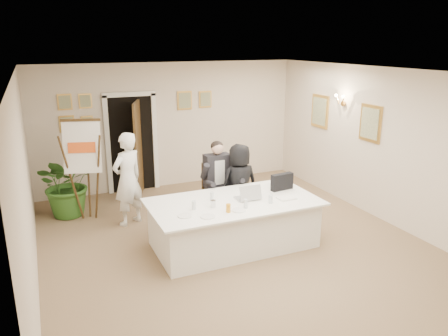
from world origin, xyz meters
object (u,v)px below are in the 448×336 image
standing_woman (239,183)px  oj_glass (228,208)px  conference_table (234,223)px  potted_palm (67,182)px  flip_chart (86,175)px  laptop_bag (282,182)px  seated_man (218,180)px  standing_man (128,179)px  laptop (247,190)px  steel_jug (213,204)px  paper_stack (287,198)px

standing_woman → oj_glass: bearing=56.5°
conference_table → potted_palm: size_ratio=2.08×
flip_chart → oj_glass: (1.76, -2.47, -0.03)m
conference_table → potted_palm: (-2.35, 2.47, 0.26)m
laptop_bag → seated_man: bearing=122.3°
standing_man → oj_glass: bearing=89.9°
standing_man → laptop: bearing=107.0°
laptop → oj_glass: (-0.52, -0.42, -0.07)m
laptop_bag → oj_glass: size_ratio=3.13×
conference_table → laptop_bag: laptop_bag is taller
flip_chart → standing_woman: size_ratio=1.28×
standing_woman → steel_jug: standing_woman is taller
standing_man → conference_table: bearing=102.0°
conference_table → oj_glass: oj_glass is taller
conference_table → standing_woman: bearing=59.4°
flip_chart → standing_man: size_ratio=1.10×
standing_man → standing_woman: standing_man is taller
steel_jug → oj_glass: bearing=-66.1°
conference_table → paper_stack: paper_stack is taller
paper_stack → steel_jug: bearing=173.2°
conference_table → laptop: bearing=4.2°
seated_man → laptop: 1.14m
conference_table → paper_stack: (0.82, -0.26, 0.40)m
flip_chart → laptop: bearing=-42.0°
potted_palm → laptop: 3.58m
seated_man → oj_glass: (-0.49, -1.55, 0.08)m
seated_man → conference_table: bearing=-99.3°
standing_woman → laptop: bearing=70.5°
flip_chart → steel_jug: (1.63, -2.18, -0.04)m
standing_man → laptop_bag: (2.36, -1.40, 0.06)m
oj_glass → potted_palm: bearing=125.7°
standing_man → standing_woman: 2.02m
conference_table → laptop: laptop is taller
steel_jug → standing_woman: bearing=47.1°
conference_table → seated_man: (0.21, 1.15, 0.36)m
seated_man → steel_jug: seated_man is taller
standing_woman → paper_stack: size_ratio=5.27×
laptop → steel_jug: 0.66m
potted_palm → seated_man: bearing=-27.4°
potted_palm → conference_table: bearing=-46.5°
flip_chart → paper_stack: size_ratio=6.74×
seated_man → standing_man: 1.64m
conference_table → laptop_bag: bearing=10.0°
seated_man → laptop_bag: (0.78, -0.97, 0.16)m
standing_man → potted_palm: bearing=-71.7°
conference_table → laptop_bag: (0.99, 0.17, 0.52)m
paper_stack → standing_woman: bearing=105.1°
standing_man → potted_palm: standing_man is taller
potted_palm → steel_jug: 3.24m
conference_table → laptop: 0.58m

